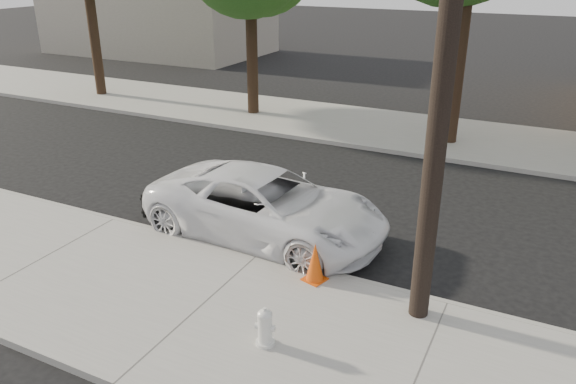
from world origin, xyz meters
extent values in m
plane|color=black|center=(0.00, 0.00, 0.00)|extent=(120.00, 120.00, 0.00)
cube|color=gray|center=(0.00, -4.30, 0.07)|extent=(90.00, 4.40, 0.15)
cube|color=gray|center=(0.00, 8.50, 0.07)|extent=(90.00, 5.00, 0.15)
cube|color=#9E9B93|center=(0.00, -2.10, 0.07)|extent=(90.00, 0.12, 0.16)
cube|color=gray|center=(-20.00, 20.00, 2.50)|extent=(14.00, 8.00, 5.00)
cylinder|color=black|center=(3.60, -2.70, 4.65)|extent=(0.34, 0.34, 9.00)
cylinder|color=black|center=(-14.00, 8.00, 2.40)|extent=(0.44, 0.44, 4.50)
cylinder|color=black|center=(-6.00, 8.20, 2.28)|extent=(0.44, 0.44, 4.25)
cylinder|color=black|center=(2.00, 7.80, 2.53)|extent=(0.44, 0.44, 4.75)
imported|color=white|center=(-0.38, -1.03, 0.78)|extent=(5.77, 2.91, 1.57)
cylinder|color=silver|center=(1.57, -4.67, 0.18)|extent=(0.32, 0.32, 0.06)
cylinder|color=silver|center=(1.57, -4.67, 0.42)|extent=(0.24, 0.24, 0.54)
ellipsoid|color=silver|center=(1.57, -4.67, 0.71)|extent=(0.26, 0.26, 0.18)
cylinder|color=silver|center=(1.57, -4.67, 0.48)|extent=(0.35, 0.17, 0.11)
cylinder|color=silver|center=(1.57, -4.67, 0.48)|extent=(0.17, 0.20, 0.14)
cube|color=#DA4A0B|center=(1.49, -2.50, 0.16)|extent=(0.50, 0.50, 0.02)
cone|color=#DA4A0B|center=(1.49, -2.50, 0.55)|extent=(0.45, 0.45, 0.80)
camera|label=1|loc=(5.26, -11.23, 6.01)|focal=35.00mm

